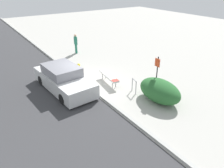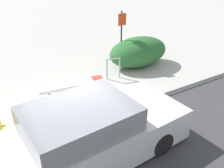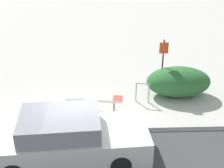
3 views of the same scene
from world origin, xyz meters
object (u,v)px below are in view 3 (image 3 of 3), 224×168
(parked_car_near, at_px, (66,139))
(sign_post, at_px, (163,61))
(fire_hydrant, at_px, (25,114))
(bike_rack, at_px, (142,91))
(bench, at_px, (95,98))

(parked_car_near, bearing_deg, sign_post, 45.10)
(fire_hydrant, bearing_deg, bike_rack, 18.67)
(sign_post, height_order, fire_hydrant, sign_post)
(bike_rack, xyz_separation_m, parked_car_near, (-2.67, -3.27, 0.17))
(bike_rack, bearing_deg, fire_hydrant, -161.33)
(parked_car_near, bearing_deg, bike_rack, 46.74)
(bike_rack, xyz_separation_m, fire_hydrant, (-4.32, -1.46, -0.09))
(sign_post, xyz_separation_m, parked_car_near, (-3.57, -4.12, -0.71))
(sign_post, xyz_separation_m, fire_hydrant, (-5.21, -2.31, -0.98))
(sign_post, distance_m, parked_car_near, 5.50)
(bench, xyz_separation_m, sign_post, (2.78, 1.38, 0.89))
(fire_hydrant, bearing_deg, parked_car_near, -47.75)
(bench, relative_size, fire_hydrant, 2.84)
(bike_rack, height_order, sign_post, sign_post)
(bench, height_order, fire_hydrant, fire_hydrant)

